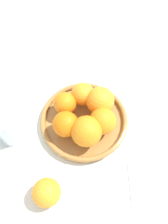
# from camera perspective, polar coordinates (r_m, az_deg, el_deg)

# --- Properties ---
(ground_plane) EXTENTS (4.00, 4.00, 0.00)m
(ground_plane) POSITION_cam_1_polar(r_m,az_deg,el_deg) (0.66, 0.00, -2.75)
(ground_plane) COLOR silver
(fruit_bowl) EXTENTS (0.26, 0.26, 0.03)m
(fruit_bowl) POSITION_cam_1_polar(r_m,az_deg,el_deg) (0.65, 0.00, -2.17)
(fruit_bowl) COLOR #A57238
(fruit_bowl) RESTS_ON ground_plane
(orange_pile) EXTENTS (0.19, 0.18, 0.08)m
(orange_pile) POSITION_cam_1_polar(r_m,az_deg,el_deg) (0.60, 0.54, -0.46)
(orange_pile) COLOR orange
(orange_pile) RESTS_ON fruit_bowl
(stray_orange) EXTENTS (0.07, 0.07, 0.07)m
(stray_orange) POSITION_cam_1_polar(r_m,az_deg,el_deg) (0.58, -9.76, -20.02)
(stray_orange) COLOR orange
(stray_orange) RESTS_ON ground_plane
(drinking_glass) EXTENTS (0.06, 0.06, 0.11)m
(drinking_glass) POSITION_cam_1_polar(r_m,az_deg,el_deg) (0.63, -19.34, -4.12)
(drinking_glass) COLOR silver
(drinking_glass) RESTS_ON ground_plane
(napkin_folded) EXTENTS (0.18, 0.18, 0.01)m
(napkin_folded) POSITION_cam_1_polar(r_m,az_deg,el_deg) (0.63, 17.72, -16.70)
(napkin_folded) COLOR white
(napkin_folded) RESTS_ON ground_plane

